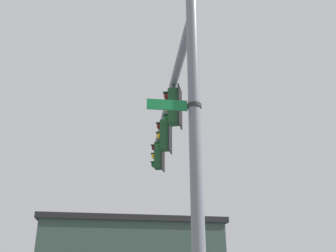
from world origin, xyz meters
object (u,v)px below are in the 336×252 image
Objects in this scene: traffic_light_mid_outer at (158,156)px; street_name_sign at (182,106)px; traffic_light_nearest_pole at (173,107)px; traffic_light_mid_inner at (165,135)px.

street_name_sign is (-7.10, -2.19, -1.38)m from traffic_light_mid_outer.
traffic_light_nearest_pole is at bearing 14.39° from street_name_sign.
traffic_light_nearest_pole is 4.50m from traffic_light_mid_outer.
traffic_light_mid_outer is (2.13, 0.73, 0.00)m from traffic_light_mid_inner.
traffic_light_mid_outer reaches higher than street_name_sign.
street_name_sign is at bearing -163.66° from traffic_light_mid_inner.
traffic_light_mid_inner is at bearing -161.11° from traffic_light_mid_outer.
traffic_light_mid_inner is 5.36m from street_name_sign.
traffic_light_nearest_pole reaches higher than street_name_sign.
street_name_sign is at bearing -162.89° from traffic_light_mid_outer.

